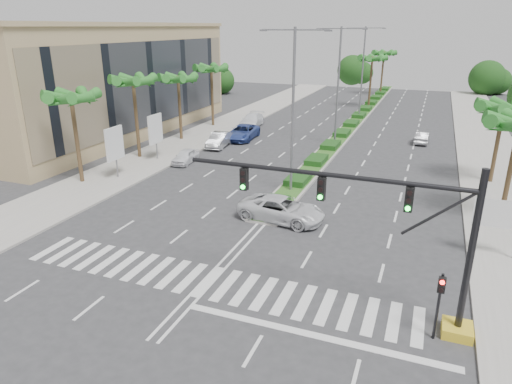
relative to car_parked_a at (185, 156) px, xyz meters
The scene contains 27 objects.
ground 21.43m from the car_parked_a, 57.58° to the right, with size 160.00×160.00×0.00m, color #333335.
footpath_right 26.76m from the car_parked_a, ahead, with size 6.00×120.00×0.15m, color gray.
footpath_left 4.22m from the car_parked_a, 152.69° to the left, with size 6.00×120.00×0.15m, color gray.
median 29.27m from the car_parked_a, 66.89° to the left, with size 2.20×75.00×0.20m, color gray.
median_grass 29.27m from the car_parked_a, 66.89° to the left, with size 1.80×75.00×0.04m, color #264F1B.
building 17.38m from the car_parked_a, 151.39° to the left, with size 12.00×36.00×12.00m, color tan.
signal_gantry 27.67m from the car_parked_a, 41.06° to the right, with size 12.60×1.20×7.20m.
pedestrian_signal 29.01m from the car_parked_a, 40.34° to the right, with size 0.28×0.36×3.00m.
direction_sign 27.01m from the car_parked_a, 21.99° to the right, with size 2.70×0.11×3.40m.
billboard_near 7.18m from the car_parked_a, 116.36° to the right, with size 0.18×2.10×4.35m.
billboard_far 3.81m from the car_parked_a, behind, with size 0.18×2.10×4.35m.
palm_left_near 11.27m from the car_parked_a, 121.81° to the right, with size 4.57×4.68×7.55m.
palm_left_mid 8.16m from the car_parked_a, behind, with size 4.57×4.68×7.95m.
palm_left_far 11.05m from the car_parked_a, 122.34° to the left, with size 4.57×4.68×7.35m.
palm_left_end 17.82m from the car_parked_a, 107.48° to the left, with size 4.57×4.68×7.75m.
palm_right_far 26.80m from the car_parked_a, ahead, with size 4.57×4.68×6.75m.
palm_median_a 39.21m from the car_parked_a, 72.72° to the left, with size 4.57×4.68×8.05m.
palm_median_b 53.57m from the car_parked_a, 77.52° to the left, with size 4.57×4.68×8.05m.
streetlight_near 13.66m from the car_parked_a, 19.57° to the right, with size 5.10×0.25×12.00m.
streetlight_mid 17.67m from the car_parked_a, 46.06° to the left, with size 5.10×0.25×12.00m.
streetlight_far 30.81m from the car_parked_a, 67.64° to the left, with size 5.10×0.25×12.00m.
car_parked_a is the anchor object (origin of this frame).
car_parked_b 6.64m from the car_parked_a, 87.16° to the left, with size 1.62×4.63×1.53m, color #BABABF.
car_parked_c 10.71m from the car_parked_a, 83.01° to the left, with size 2.67×5.78×1.61m, color #2F448F.
car_parked_d 17.50m from the car_parked_a, 91.03° to the left, with size 2.23×5.48×1.59m, color white.
car_crossing 15.68m from the car_parked_a, 37.10° to the right, with size 2.61×5.67×1.58m, color silver.
car_right 25.84m from the car_parked_a, 38.54° to the left, with size 1.35×3.88×1.28m, color #ADACB1.
Camera 1 is at (9.44, -17.68, 12.05)m, focal length 32.00 mm.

